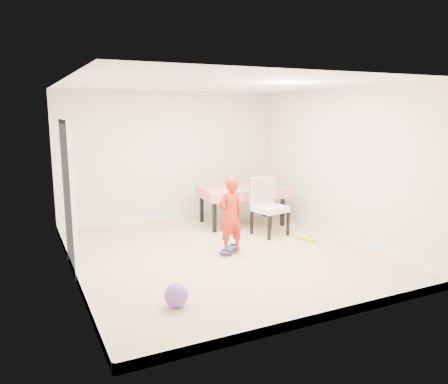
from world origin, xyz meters
name	(u,v)px	position (x,y,z in m)	size (l,w,h in m)	color
ground	(224,254)	(0.00, 0.00, 0.00)	(5.00, 5.00, 0.00)	tan
ceiling	(224,86)	(0.00, 0.00, 2.58)	(4.50, 5.00, 0.04)	white
wall_back	(171,157)	(0.00, 2.48, 1.30)	(4.50, 0.04, 2.60)	beige
wall_front	(329,203)	(0.00, -2.48, 1.30)	(4.50, 0.04, 2.60)	beige
wall_left	(70,183)	(-2.23, 0.00, 1.30)	(0.04, 5.00, 2.60)	beige
wall_right	(339,164)	(2.23, 0.00, 1.30)	(0.04, 5.00, 2.60)	beige
door	(69,199)	(-2.22, 0.30, 1.02)	(0.10, 0.94, 2.11)	white
baseboard_back	(172,216)	(0.00, 2.49, 0.06)	(4.50, 0.02, 0.12)	white
baseboard_front	(325,316)	(0.00, -2.49, 0.06)	(4.50, 0.02, 0.12)	white
baseboard_left	(75,273)	(-2.24, 0.00, 0.06)	(0.02, 5.00, 0.12)	white
baseboard_right	(336,233)	(2.24, 0.00, 0.06)	(0.02, 5.00, 0.12)	white
dining_table	(241,205)	(1.12, 1.53, 0.37)	(1.59, 1.00, 0.75)	#A80D09
dining_chair	(270,207)	(1.21, 0.60, 0.52)	(0.57, 0.65, 1.04)	silver
skateboard	(230,250)	(0.11, 0.02, 0.04)	(0.53, 0.19, 0.08)	blue
child	(230,217)	(0.08, -0.06, 0.60)	(0.43, 0.28, 1.19)	red
balloon	(176,295)	(-1.31, -1.47, 0.14)	(0.28, 0.28, 0.28)	#7146A8
foam_toy	(306,239)	(1.61, 0.03, 0.03)	(0.06, 0.06, 0.40)	yellow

